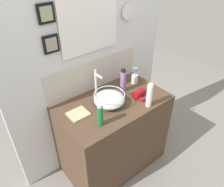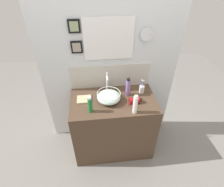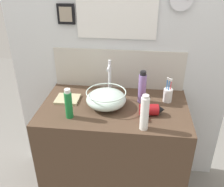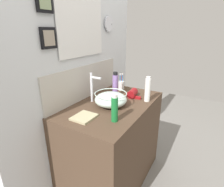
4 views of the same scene
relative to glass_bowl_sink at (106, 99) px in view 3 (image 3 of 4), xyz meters
The scene contains 10 objects.
vanity_counter 0.50m from the glass_bowl_sink, 10.79° to the left, with size 1.05×0.62×0.86m, color #4C3828.
back_panel 0.48m from the glass_bowl_sink, 80.85° to the left, with size 1.76×0.09×2.48m.
glass_bowl_sink is the anchor object (origin of this frame).
faucet 0.21m from the glass_bowl_sink, 90.00° to the left, with size 0.02×0.11×0.27m.
hair_drier 0.32m from the glass_bowl_sink, 13.35° to the right, with size 0.17×0.14×0.08m.
toothbrush_cup 0.45m from the glass_bowl_sink, 15.88° to the left, with size 0.06×0.06×0.19m.
spray_bottle 0.28m from the glass_bowl_sink, 143.50° to the right, with size 0.05×0.05×0.21m.
soap_dispenser 0.36m from the glass_bowl_sink, 41.63° to the right, with size 0.05×0.05×0.24m.
shampoo_bottle 0.27m from the glass_bowl_sink, 20.87° to the left, with size 0.06×0.06×0.24m.
hand_towel 0.31m from the glass_bowl_sink, 169.33° to the left, with size 0.17×0.15×0.02m, color tan.
Camera 3 is at (0.16, -1.51, 1.78)m, focal length 40.00 mm.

